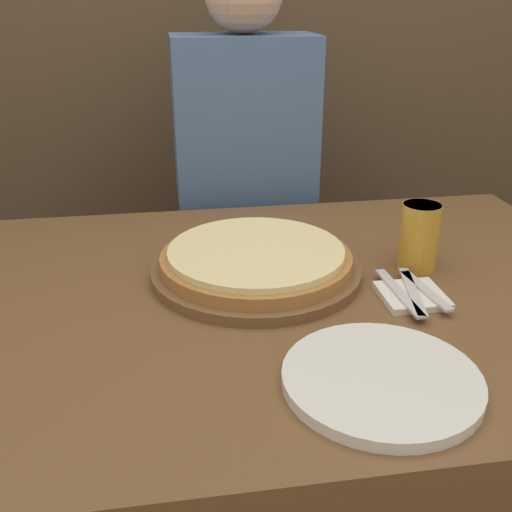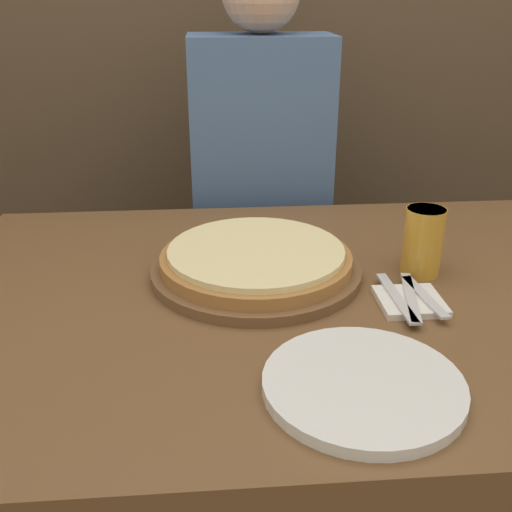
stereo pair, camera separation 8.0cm
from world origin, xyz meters
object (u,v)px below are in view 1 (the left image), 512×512
beer_glass (419,234)px  spoon (426,290)px  pizza_on_board (256,263)px  dinner_plate (381,379)px  diner_person (247,220)px  dinner_knife (412,291)px  fork (399,292)px

beer_glass → spoon: beer_glass is taller
pizza_on_board → dinner_plate: size_ratio=1.44×
spoon → diner_person: bearing=108.0°
dinner_plate → spoon: bearing=54.5°
dinner_knife → pizza_on_board: bearing=151.8°
pizza_on_board → diner_person: 0.56m
beer_glass → dinner_knife: 0.15m
dinner_knife → diner_person: (-0.20, 0.68, -0.11)m
beer_glass → dinner_plate: bearing=-119.3°
fork → pizza_on_board: bearing=149.3°
dinner_knife → diner_person: 0.72m
dinner_knife → spoon: (0.02, 0.00, 0.00)m
pizza_on_board → diner_person: bearing=83.6°
fork → dinner_knife: (0.02, 0.00, 0.00)m
beer_glass → diner_person: size_ratio=0.10×
dinner_plate → spoon: (0.17, 0.23, 0.01)m
pizza_on_board → spoon: pizza_on_board is taller
pizza_on_board → fork: 0.27m
pizza_on_board → fork: (0.23, -0.14, -0.01)m
dinner_knife → spoon: same height
fork → spoon: 0.05m
dinner_plate → spoon: 0.29m
dinner_plate → fork: size_ratio=1.52×
pizza_on_board → dinner_knife: pizza_on_board is taller
dinner_knife → diner_person: size_ratio=0.13×
pizza_on_board → fork: pizza_on_board is taller
pizza_on_board → spoon: size_ratio=2.57×
beer_glass → fork: beer_glass is taller
spoon → diner_person: size_ratio=0.12×
beer_glass → dinner_knife: beer_glass is taller
spoon → dinner_knife: bearing=180.0°
spoon → diner_person: (-0.22, 0.68, -0.11)m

